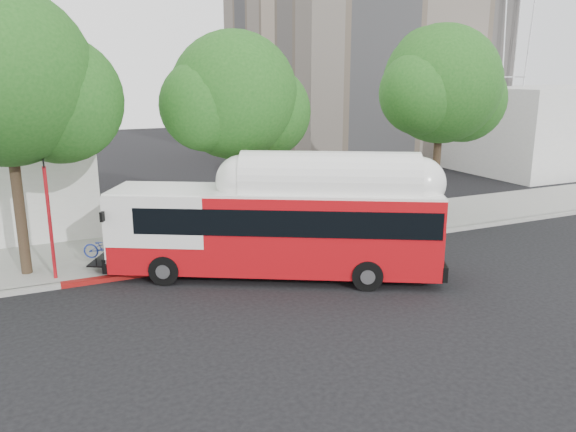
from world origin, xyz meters
The scene contains 10 objects.
ground centered at (0.00, 0.00, 0.00)m, with size 120.00×120.00×0.00m, color black.
sidewalk centered at (0.00, 6.50, 0.07)m, with size 60.00×5.00×0.15m, color gray.
curb_strip centered at (0.00, 3.90, 0.07)m, with size 60.00×0.30×0.15m, color gray.
red_curb_segment centered at (-3.00, 3.90, 0.08)m, with size 10.00×0.32×0.16m, color maroon.
street_tree_left centered at (-8.53, 5.56, 6.60)m, with size 6.67×5.80×9.74m.
street_tree_mid centered at (-0.59, 6.06, 5.91)m, with size 5.75×5.00×8.62m.
street_tree_right centered at (9.44, 5.86, 6.26)m, with size 6.21×5.40×9.18m.
horizon_block centered at (30.00, 16.00, 3.00)m, with size 20.00×12.00×6.00m, color silver.
transit_bus centered at (-0.97, 1.91, 1.67)m, with size 11.56×7.63×3.56m.
signal_pole centered at (-8.11, 4.53, 2.17)m, with size 0.12×0.40×4.24m.
Camera 1 is at (-8.43, -15.25, 6.93)m, focal length 35.00 mm.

